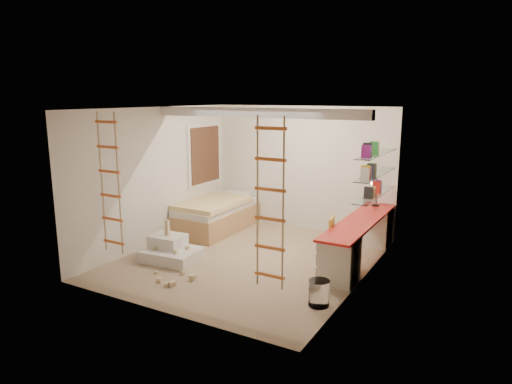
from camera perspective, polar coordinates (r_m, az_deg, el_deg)
The scene contains 15 objects.
floor at distance 8.05m, azimuth -1.06°, elevation -8.42°, with size 4.50×4.50×0.00m, color #947B5F.
ceiling_beam at distance 7.81m, azimuth -0.00°, elevation 9.88°, with size 4.00×0.18×0.16m, color white.
window_frame at distance 9.96m, azimuth -6.52°, elevation 4.66°, with size 0.06×1.15×1.35m, color white.
window_blind at distance 9.94m, azimuth -6.33°, elevation 4.64°, with size 0.02×1.00×1.20m, color #4C2D1E.
rope_ladder_left at distance 7.15m, azimuth -17.78°, elevation 0.99°, with size 0.41×0.04×2.13m, color #E15226, non-canonical shape.
rope_ladder_right at distance 5.51m, azimuth 1.77°, elevation -1.57°, with size 0.41×0.04×2.13m, color orange, non-canonical shape.
waste_bin at distance 6.39m, azimuth 7.89°, elevation -12.41°, with size 0.29×0.29×0.36m, color white.
desk at distance 8.03m, azimuth 12.81°, elevation -5.74°, with size 0.56×2.80×0.75m.
shelves at distance 7.99m, azimuth 14.78°, elevation 2.17°, with size 0.25×1.80×0.71m.
bed at distance 9.70m, azimuth -4.95°, elevation -2.86°, with size 1.02×2.00×0.69m.
task_lamp at distance 8.76m, azimuth 14.56°, elevation 0.60°, with size 0.14×0.36×0.57m.
swivel_chair at distance 7.63m, azimuth 9.25°, elevation -7.20°, with size 0.60×0.60×0.86m.
play_platform at distance 8.12m, azimuth -10.59°, elevation -7.25°, with size 0.98×0.80×0.41m.
toy_blocks at distance 7.61m, azimuth -10.64°, elevation -8.16°, with size 1.14×1.09×0.68m.
books at distance 7.97m, azimuth 14.82°, elevation 2.90°, with size 0.14×0.64×0.92m.
Camera 1 is at (3.83, -6.50, 2.81)m, focal length 32.00 mm.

